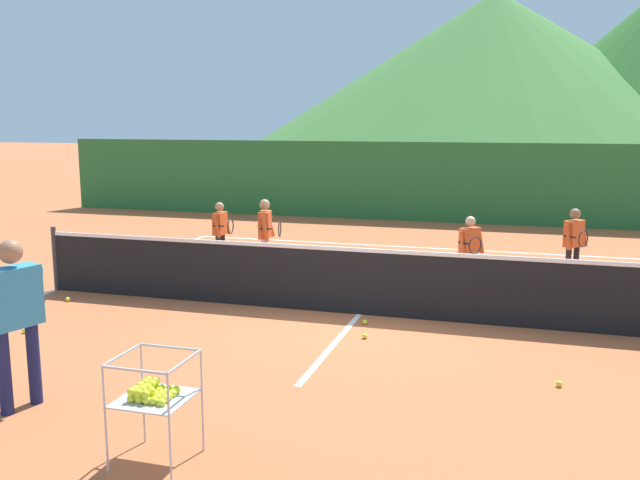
{
  "coord_description": "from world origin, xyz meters",
  "views": [
    {
      "loc": [
        2.18,
        -9.38,
        2.78
      ],
      "look_at": [
        -0.54,
        -0.19,
        1.09
      ],
      "focal_mm": 38.8,
      "sensor_mm": 36.0,
      "label": 1
    }
  ],
  "objects_px": {
    "instructor": "(15,308)",
    "student_0": "(221,228)",
    "student_2": "(470,245)",
    "tennis_ball_1": "(365,322)",
    "student_3": "(574,239)",
    "tennis_ball_2": "(365,336)",
    "tennis_net": "(360,281)",
    "tennis_ball_3": "(25,331)",
    "ball_cart": "(152,393)",
    "tennis_ball_0": "(68,299)",
    "student_1": "(266,230)",
    "tennis_ball_5": "(559,384)"
  },
  "relations": [
    {
      "from": "student_1",
      "to": "tennis_ball_0",
      "type": "bearing_deg",
      "value": -130.85
    },
    {
      "from": "ball_cart",
      "to": "tennis_ball_0",
      "type": "height_order",
      "value": "ball_cart"
    },
    {
      "from": "tennis_ball_2",
      "to": "tennis_ball_0",
      "type": "bearing_deg",
      "value": 174.28
    },
    {
      "from": "ball_cart",
      "to": "tennis_ball_5",
      "type": "height_order",
      "value": "ball_cart"
    },
    {
      "from": "tennis_ball_3",
      "to": "tennis_ball_5",
      "type": "bearing_deg",
      "value": 0.4
    },
    {
      "from": "tennis_ball_0",
      "to": "tennis_ball_2",
      "type": "distance_m",
      "value": 4.82
    },
    {
      "from": "ball_cart",
      "to": "tennis_ball_3",
      "type": "bearing_deg",
      "value": 142.74
    },
    {
      "from": "student_0",
      "to": "tennis_ball_3",
      "type": "xyz_separation_m",
      "value": [
        -0.71,
        -4.63,
        -0.7
      ]
    },
    {
      "from": "student_2",
      "to": "instructor",
      "type": "bearing_deg",
      "value": -121.72
    },
    {
      "from": "ball_cart",
      "to": "tennis_ball_5",
      "type": "bearing_deg",
      "value": 38.98
    },
    {
      "from": "student_3",
      "to": "tennis_ball_2",
      "type": "distance_m",
      "value": 4.87
    },
    {
      "from": "ball_cart",
      "to": "tennis_ball_1",
      "type": "bearing_deg",
      "value": 79.31
    },
    {
      "from": "student_2",
      "to": "student_3",
      "type": "xyz_separation_m",
      "value": [
        1.66,
        0.89,
        0.05
      ]
    },
    {
      "from": "tennis_ball_1",
      "to": "ball_cart",
      "type": "bearing_deg",
      "value": -100.69
    },
    {
      "from": "ball_cart",
      "to": "tennis_net",
      "type": "bearing_deg",
      "value": 82.56
    },
    {
      "from": "student_1",
      "to": "tennis_ball_2",
      "type": "relative_size",
      "value": 20.14
    },
    {
      "from": "ball_cart",
      "to": "tennis_ball_2",
      "type": "bearing_deg",
      "value": 75.57
    },
    {
      "from": "student_0",
      "to": "student_1",
      "type": "distance_m",
      "value": 1.2
    },
    {
      "from": "student_2",
      "to": "tennis_ball_3",
      "type": "distance_m",
      "value": 6.83
    },
    {
      "from": "tennis_ball_2",
      "to": "tennis_ball_3",
      "type": "bearing_deg",
      "value": -166.42
    },
    {
      "from": "student_2",
      "to": "student_3",
      "type": "height_order",
      "value": "student_3"
    },
    {
      "from": "student_1",
      "to": "tennis_ball_1",
      "type": "distance_m",
      "value": 3.55
    },
    {
      "from": "tennis_ball_0",
      "to": "tennis_ball_2",
      "type": "xyz_separation_m",
      "value": [
        4.8,
        -0.48,
        0.0
      ]
    },
    {
      "from": "tennis_ball_2",
      "to": "tennis_ball_1",
      "type": "bearing_deg",
      "value": 102.74
    },
    {
      "from": "instructor",
      "to": "tennis_ball_0",
      "type": "height_order",
      "value": "instructor"
    },
    {
      "from": "instructor",
      "to": "tennis_net",
      "type": "bearing_deg",
      "value": 59.68
    },
    {
      "from": "ball_cart",
      "to": "tennis_ball_1",
      "type": "relative_size",
      "value": 13.22
    },
    {
      "from": "student_0",
      "to": "student_3",
      "type": "height_order",
      "value": "student_3"
    },
    {
      "from": "student_2",
      "to": "tennis_ball_2",
      "type": "xyz_separation_m",
      "value": [
        -1.06,
        -3.08,
        -0.69
      ]
    },
    {
      "from": "student_3",
      "to": "tennis_ball_0",
      "type": "bearing_deg",
      "value": -155.11
    },
    {
      "from": "tennis_ball_0",
      "to": "tennis_ball_2",
      "type": "bearing_deg",
      "value": -5.72
    },
    {
      "from": "tennis_net",
      "to": "student_1",
      "type": "relative_size",
      "value": 7.52
    },
    {
      "from": "tennis_net",
      "to": "student_1",
      "type": "distance_m",
      "value": 3.02
    },
    {
      "from": "instructor",
      "to": "tennis_ball_5",
      "type": "height_order",
      "value": "instructor"
    },
    {
      "from": "student_0",
      "to": "tennis_ball_2",
      "type": "height_order",
      "value": "student_0"
    },
    {
      "from": "tennis_ball_2",
      "to": "student_2",
      "type": "bearing_deg",
      "value": 71.0
    },
    {
      "from": "tennis_net",
      "to": "tennis_ball_1",
      "type": "distance_m",
      "value": 0.68
    },
    {
      "from": "ball_cart",
      "to": "tennis_ball_3",
      "type": "distance_m",
      "value": 4.31
    },
    {
      "from": "tennis_ball_0",
      "to": "tennis_ball_2",
      "type": "relative_size",
      "value": 1.0
    },
    {
      "from": "student_2",
      "to": "tennis_ball_3",
      "type": "bearing_deg",
      "value": -142.61
    },
    {
      "from": "student_2",
      "to": "tennis_ball_1",
      "type": "xyz_separation_m",
      "value": [
        -1.2,
        -2.48,
        -0.69
      ]
    },
    {
      "from": "instructor",
      "to": "student_3",
      "type": "relative_size",
      "value": 1.29
    },
    {
      "from": "instructor",
      "to": "tennis_ball_1",
      "type": "height_order",
      "value": "instructor"
    },
    {
      "from": "instructor",
      "to": "tennis_ball_0",
      "type": "distance_m",
      "value": 4.2
    },
    {
      "from": "student_1",
      "to": "tennis_ball_5",
      "type": "bearing_deg",
      "value": -40.23
    },
    {
      "from": "student_0",
      "to": "tennis_ball_1",
      "type": "xyz_separation_m",
      "value": [
        3.5,
        -2.98,
        -0.7
      ]
    },
    {
      "from": "student_0",
      "to": "tennis_net",
      "type": "bearing_deg",
      "value": -37.23
    },
    {
      "from": "instructor",
      "to": "student_0",
      "type": "relative_size",
      "value": 1.36
    },
    {
      "from": "student_0",
      "to": "student_2",
      "type": "height_order",
      "value": "student_0"
    },
    {
      "from": "tennis_ball_0",
      "to": "ball_cart",
      "type": "bearing_deg",
      "value": -46.8
    }
  ]
}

